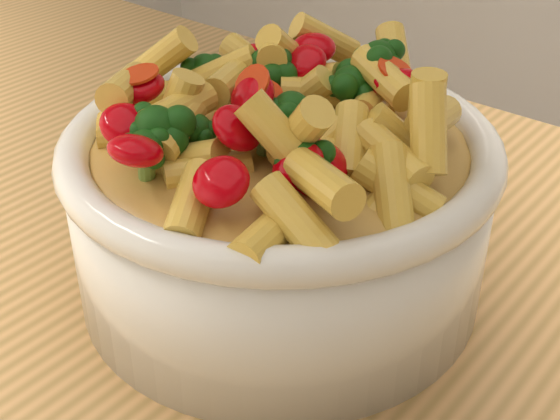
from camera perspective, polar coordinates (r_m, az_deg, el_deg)
The scene contains 3 objects.
table at distance 0.63m, azimuth -11.12°, elevation -11.01°, with size 1.20×0.80×0.90m.
serving_bowl at distance 0.50m, azimuth 0.00°, elevation 0.14°, with size 0.27×0.27×0.12m.
pasta_salad at distance 0.46m, azimuth 0.00°, elevation 7.69°, with size 0.21×0.21×0.05m.
Camera 1 is at (0.37, -0.27, 1.23)m, focal length 50.00 mm.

